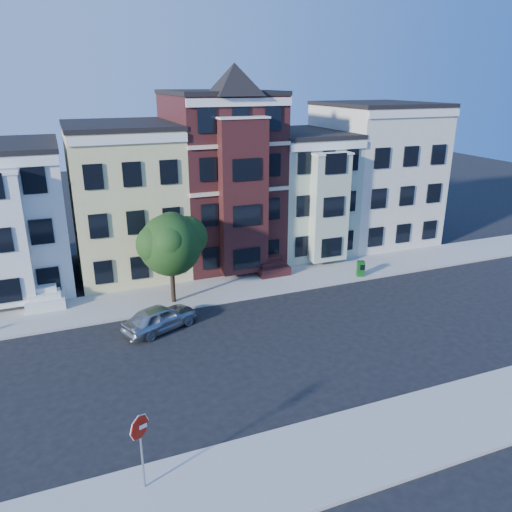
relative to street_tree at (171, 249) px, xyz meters
name	(u,v)px	position (x,y,z in m)	size (l,w,h in m)	color
ground	(308,340)	(5.50, -7.17, -3.54)	(120.00, 120.00, 0.00)	black
far_sidewalk	(252,285)	(5.50, 0.83, -3.46)	(60.00, 4.00, 0.15)	#9E9B93
near_sidewalk	(404,433)	(5.50, -15.17, -3.46)	(60.00, 4.00, 0.15)	#9E9B93
house_yellow	(125,201)	(-1.50, 7.33, 1.46)	(7.00, 9.00, 10.00)	#D9CC88
house_brown	(220,179)	(5.50, 7.33, 2.46)	(7.00, 9.00, 12.00)	#381515
house_green	(298,193)	(12.00, 7.33, 0.96)	(6.00, 9.00, 9.00)	#A7B69A
house_cream	(373,174)	(19.00, 7.33, 1.96)	(8.00, 9.00, 11.00)	beige
street_tree	(171,249)	(0.00, 0.00, 0.00)	(5.82, 5.82, 6.78)	#234817
parked_car	(160,318)	(-1.45, -3.07, -2.82)	(1.70, 4.22, 1.44)	#A7ABAF
newspaper_box	(361,269)	(12.95, -0.62, -2.85)	(0.48, 0.43, 1.07)	#105115
stop_sign	(141,447)	(-4.25, -14.22, -1.79)	(0.88, 0.12, 3.19)	#B00900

